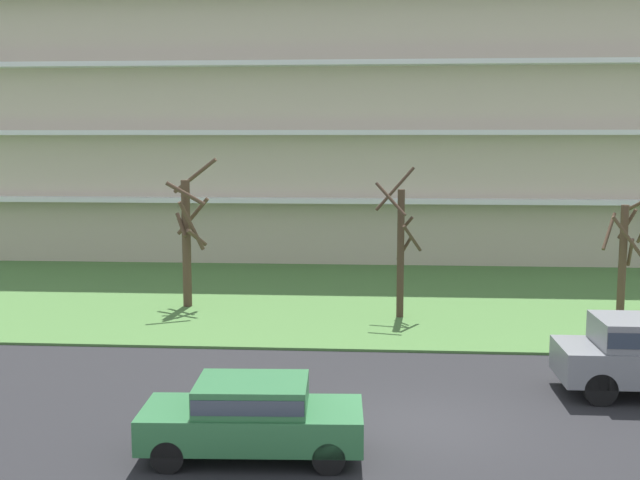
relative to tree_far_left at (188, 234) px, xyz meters
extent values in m
plane|color=#232326|center=(8.15, -11.71, -2.80)|extent=(160.00, 160.00, 0.00)
cube|color=#477238|center=(8.15, 2.29, -2.76)|extent=(80.00, 16.00, 0.08)
cube|color=beige|center=(8.15, 17.11, 5.52)|extent=(51.59, 13.64, 16.65)
cube|color=white|center=(8.15, 9.84, 0.52)|extent=(49.53, 0.90, 0.24)
cube|color=white|center=(8.15, 9.84, 3.85)|extent=(49.53, 0.90, 0.24)
cube|color=white|center=(8.15, 9.84, 7.18)|extent=(49.53, 0.90, 0.24)
cylinder|color=#4C3828|center=(-0.05, -0.02, -0.39)|extent=(0.33, 0.33, 4.84)
cylinder|color=#4C3828|center=(0.23, -0.38, 0.36)|extent=(0.91, 0.77, 1.87)
cylinder|color=#4C3828|center=(0.07, 0.58, 0.63)|extent=(1.34, 0.41, 1.47)
cylinder|color=#4C3828|center=(0.39, -0.25, -0.08)|extent=(0.62, 1.02, 0.75)
cylinder|color=#4C3828|center=(0.10, -0.68, 1.57)|extent=(1.42, 0.48, 0.92)
cylinder|color=#4C3828|center=(0.12, 0.82, 2.15)|extent=(1.81, 0.52, 1.38)
cylinder|color=#4C3828|center=(-0.20, -0.20, 0.38)|extent=(0.54, 0.49, 0.89)
cylinder|color=#423023|center=(7.88, -1.27, -0.50)|extent=(0.25, 0.25, 4.61)
cylinder|color=#423023|center=(8.02, -1.04, -0.30)|extent=(0.59, 0.43, 0.90)
cylinder|color=#423023|center=(7.51, -1.75, 1.49)|extent=(1.10, 0.89, 1.13)
cylinder|color=#423023|center=(8.27, -1.58, 0.13)|extent=(0.75, 0.89, 1.02)
cylinder|color=#423023|center=(8.05, -1.04, 0.51)|extent=(0.60, 0.47, 0.69)
cylinder|color=#423023|center=(7.68, -0.61, 1.77)|extent=(1.44, 0.54, 1.57)
cylinder|color=#4C3828|center=(15.79, -0.38, -0.79)|extent=(0.28, 0.28, 4.04)
cylinder|color=#4C3828|center=(16.03, -0.40, -0.45)|extent=(0.18, 0.62, 1.05)
cylinder|color=#4C3828|center=(15.78, -0.94, 0.12)|extent=(1.22, 0.15, 1.57)
cylinder|color=#4C3828|center=(15.96, -0.16, 0.53)|extent=(0.61, 0.51, 1.13)
cylinder|color=#4C3828|center=(15.35, -0.08, 0.26)|extent=(0.75, 1.02, 1.29)
cube|color=slate|center=(13.39, -9.21, -1.20)|extent=(1.80, 1.84, 0.70)
cube|color=#2D3847|center=(13.39, -9.21, -1.20)|extent=(1.77, 1.88, 0.38)
cylinder|color=black|center=(12.40, -10.10, -2.40)|extent=(0.80, 0.22, 0.80)
cylinder|color=black|center=(12.40, -8.32, -2.40)|extent=(0.80, 0.22, 0.80)
cube|color=#2D6B3D|center=(4.58, -13.71, -2.13)|extent=(4.48, 2.00, 0.70)
cube|color=#2D6B3D|center=(4.58, -13.71, -1.51)|extent=(2.27, 1.76, 0.55)
cube|color=#2D3847|center=(4.58, -13.71, -1.51)|extent=(2.23, 1.79, 0.30)
cylinder|color=black|center=(6.08, -12.85, -2.48)|extent=(0.65, 0.25, 0.64)
cylinder|color=black|center=(6.15, -14.43, -2.48)|extent=(0.65, 0.25, 0.64)
cylinder|color=black|center=(3.00, -12.99, -2.48)|extent=(0.65, 0.25, 0.64)
cylinder|color=black|center=(3.07, -14.57, -2.48)|extent=(0.65, 0.25, 0.64)
camera|label=1|loc=(7.00, -28.68, 3.54)|focal=44.11mm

